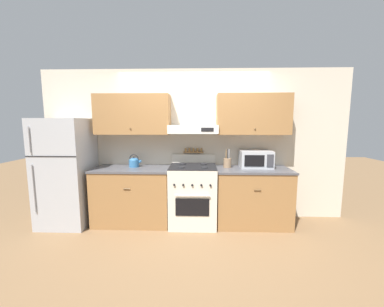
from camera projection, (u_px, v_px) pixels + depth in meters
ground_plane at (192, 232)px, 3.59m from camera, size 16.00×16.00×0.00m
wall_back at (193, 135)px, 4.01m from camera, size 5.20×0.46×2.55m
counter_left at (133, 195)px, 3.89m from camera, size 1.24×0.66×0.92m
counter_right at (252, 196)px, 3.83m from camera, size 1.19×0.66×0.92m
stove_range at (193, 195)px, 3.83m from camera, size 0.74×0.70×1.11m
refrigerator at (66, 172)px, 3.82m from camera, size 0.76×0.76×1.72m
tea_kettle at (134, 162)px, 3.91m from camera, size 0.22×0.17×0.21m
microwave at (256, 159)px, 3.86m from camera, size 0.51×0.36×0.28m
utensil_crock at (227, 163)px, 3.86m from camera, size 0.13×0.13×0.30m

